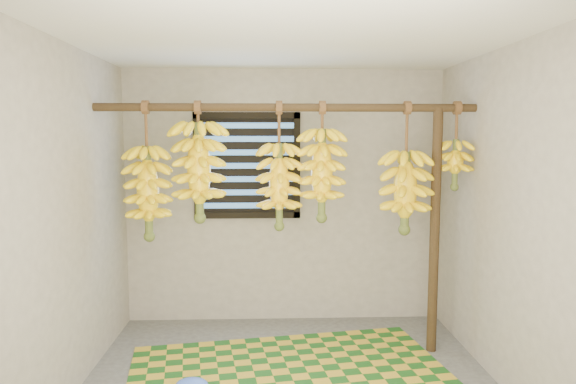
{
  "coord_description": "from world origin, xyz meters",
  "views": [
    {
      "loc": [
        -0.15,
        -3.36,
        1.77
      ],
      "look_at": [
        0.0,
        0.55,
        1.35
      ],
      "focal_mm": 32.0,
      "sensor_mm": 36.0,
      "label": 1
    }
  ],
  "objects_px": {
    "banana_bunch_a": "(148,193)",
    "banana_bunch_f": "(455,164)",
    "banana_bunch_c": "(279,186)",
    "support_post": "(435,232)",
    "banana_bunch_e": "(405,192)",
    "banana_bunch_b": "(199,172)",
    "banana_bunch_d": "(322,175)"
  },
  "relations": [
    {
      "from": "banana_bunch_a",
      "to": "banana_bunch_f",
      "type": "relative_size",
      "value": 1.55
    },
    {
      "from": "banana_bunch_a",
      "to": "banana_bunch_c",
      "type": "bearing_deg",
      "value": 0.0
    },
    {
      "from": "support_post",
      "to": "banana_bunch_e",
      "type": "distance_m",
      "value": 0.41
    },
    {
      "from": "banana_bunch_a",
      "to": "banana_bunch_c",
      "type": "relative_size",
      "value": 1.07
    },
    {
      "from": "banana_bunch_b",
      "to": "banana_bunch_d",
      "type": "bearing_deg",
      "value": 0.0
    },
    {
      "from": "banana_bunch_b",
      "to": "banana_bunch_f",
      "type": "xyz_separation_m",
      "value": [
        2.05,
        0.0,
        0.06
      ]
    },
    {
      "from": "banana_bunch_a",
      "to": "support_post",
      "type": "bearing_deg",
      "value": 0.0
    },
    {
      "from": "support_post",
      "to": "banana_bunch_c",
      "type": "height_order",
      "value": "banana_bunch_c"
    },
    {
      "from": "banana_bunch_a",
      "to": "banana_bunch_e",
      "type": "relative_size",
      "value": 1.04
    },
    {
      "from": "banana_bunch_b",
      "to": "banana_bunch_c",
      "type": "xyz_separation_m",
      "value": [
        0.63,
        0.0,
        -0.12
      ]
    },
    {
      "from": "banana_bunch_b",
      "to": "banana_bunch_c",
      "type": "distance_m",
      "value": 0.64
    },
    {
      "from": "banana_bunch_e",
      "to": "banana_bunch_a",
      "type": "bearing_deg",
      "value": 180.0
    },
    {
      "from": "banana_bunch_f",
      "to": "banana_bunch_d",
      "type": "bearing_deg",
      "value": 180.0
    },
    {
      "from": "support_post",
      "to": "banana_bunch_f",
      "type": "bearing_deg",
      "value": 0.0
    },
    {
      "from": "banana_bunch_a",
      "to": "banana_bunch_c",
      "type": "height_order",
      "value": "same"
    },
    {
      "from": "banana_bunch_c",
      "to": "banana_bunch_e",
      "type": "bearing_deg",
      "value": -0.0
    },
    {
      "from": "banana_bunch_c",
      "to": "support_post",
      "type": "bearing_deg",
      "value": 0.0
    },
    {
      "from": "banana_bunch_c",
      "to": "banana_bunch_f",
      "type": "height_order",
      "value": "same"
    },
    {
      "from": "banana_bunch_b",
      "to": "banana_bunch_d",
      "type": "relative_size",
      "value": 1.0
    },
    {
      "from": "banana_bunch_c",
      "to": "banana_bunch_e",
      "type": "relative_size",
      "value": 0.97
    },
    {
      "from": "support_post",
      "to": "banana_bunch_a",
      "type": "xyz_separation_m",
      "value": [
        -2.3,
        -0.0,
        0.33
      ]
    },
    {
      "from": "banana_bunch_f",
      "to": "banana_bunch_b",
      "type": "bearing_deg",
      "value": 180.0
    },
    {
      "from": "support_post",
      "to": "banana_bunch_b",
      "type": "distance_m",
      "value": 1.96
    },
    {
      "from": "banana_bunch_b",
      "to": "banana_bunch_e",
      "type": "xyz_separation_m",
      "value": [
        1.65,
        -0.0,
        -0.17
      ]
    },
    {
      "from": "banana_bunch_f",
      "to": "banana_bunch_c",
      "type": "bearing_deg",
      "value": 180.0
    },
    {
      "from": "banana_bunch_a",
      "to": "banana_bunch_c",
      "type": "xyz_separation_m",
      "value": [
        1.04,
        0.0,
        0.05
      ]
    },
    {
      "from": "banana_bunch_e",
      "to": "support_post",
      "type": "bearing_deg",
      "value": 0.0
    },
    {
      "from": "banana_bunch_b",
      "to": "banana_bunch_d",
      "type": "xyz_separation_m",
      "value": [
        0.97,
        0.0,
        -0.03
      ]
    },
    {
      "from": "banana_bunch_a",
      "to": "banana_bunch_e",
      "type": "bearing_deg",
      "value": 0.0
    },
    {
      "from": "banana_bunch_a",
      "to": "banana_bunch_e",
      "type": "height_order",
      "value": "same"
    },
    {
      "from": "banana_bunch_c",
      "to": "banana_bunch_f",
      "type": "bearing_deg",
      "value": 0.0
    },
    {
      "from": "banana_bunch_a",
      "to": "banana_bunch_f",
      "type": "xyz_separation_m",
      "value": [
        2.45,
        0.0,
        0.22
      ]
    }
  ]
}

